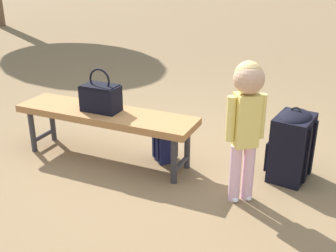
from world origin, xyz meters
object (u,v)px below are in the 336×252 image
handbag (101,97)px  child_standing (246,111)px  backpack_small (165,141)px  park_bench (105,118)px  backpack_large (292,143)px

handbag → child_standing: size_ratio=0.35×
backpack_small → park_bench: bearing=-143.2°
child_standing → park_bench: bearing=-173.7°
park_bench → handbag: (-0.03, -0.01, 0.18)m
park_bench → handbag: 0.19m
child_standing → backpack_small: bearing=168.9°
child_standing → backpack_large: size_ratio=1.71×
backpack_small → child_standing: bearing=-11.1°
park_bench → backpack_small: 0.55m
child_standing → backpack_large: (0.15, 0.53, -0.39)m
child_standing → backpack_small: 1.00m
handbag → backpack_small: handbag is taller
park_bench → backpack_large: size_ratio=2.71×
handbag → child_standing: child_standing is taller
backpack_large → backpack_small: bearing=-160.0°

